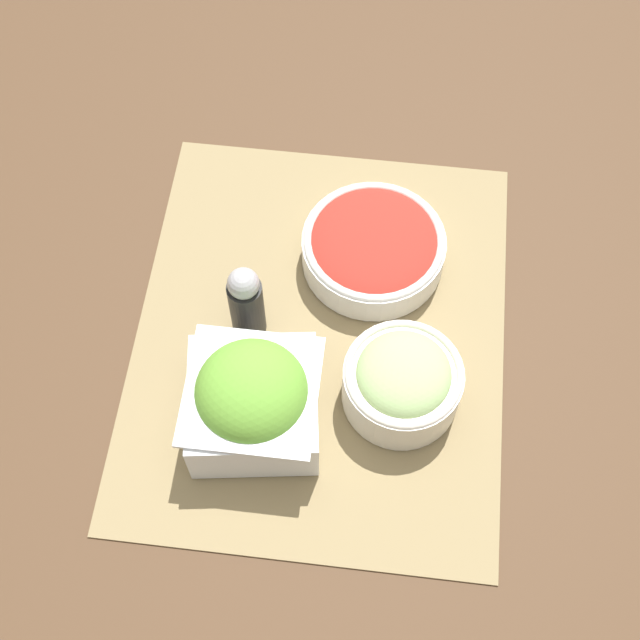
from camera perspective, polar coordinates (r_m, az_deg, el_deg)
ground_plane at (r=0.90m, az=0.00°, el=-1.02°), size 3.00×3.00×0.00m
placemat at (r=0.90m, az=0.00°, el=-0.96°), size 0.46×0.37×0.00m
lettuce_bowl at (r=0.82m, az=-4.33°, el=-5.07°), size 0.13×0.13×0.10m
tomato_bowl at (r=0.92m, az=3.45°, el=4.72°), size 0.15×0.15×0.05m
cucumber_bowl at (r=0.84m, az=5.29°, el=-3.92°), size 0.11×0.11×0.07m
pepper_shaker at (r=0.86m, az=-4.72°, el=1.31°), size 0.03×0.03×0.10m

